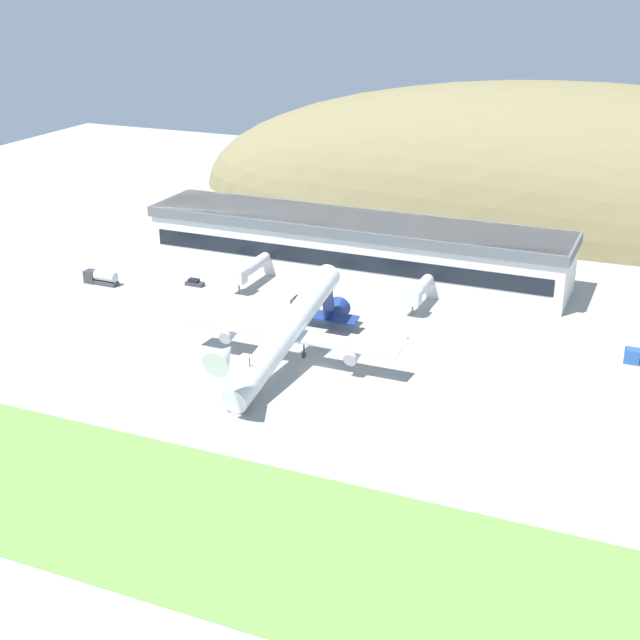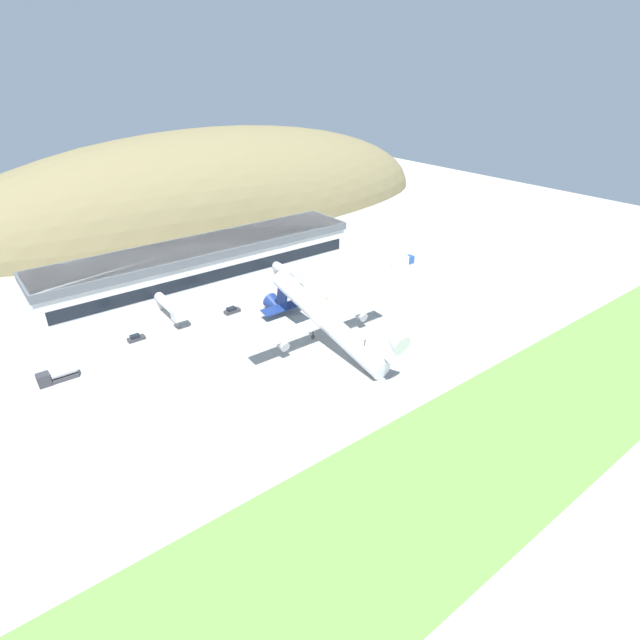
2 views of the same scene
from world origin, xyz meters
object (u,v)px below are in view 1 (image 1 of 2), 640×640
at_px(service_car_1, 195,283).
at_px(cargo_airplane, 288,332).
at_px(jetway_1, 418,291).
at_px(traffic_cone_0, 408,338).
at_px(service_car_0, 301,301).
at_px(box_truck, 615,352).
at_px(jetway_0, 249,269).
at_px(terminal_building, 355,243).
at_px(fuel_truck, 101,278).

bearing_deg(service_car_1, cargo_airplane, -38.64).
xyz_separation_m(jetway_1, traffic_cone_0, (2.83, -15.14, -3.71)).
relative_size(service_car_0, box_truck, 0.53).
bearing_deg(jetway_0, service_car_1, -159.71).
bearing_deg(cargo_airplane, jetway_0, 126.93).
bearing_deg(jetway_1, cargo_airplane, -110.79).
height_order(terminal_building, box_truck, terminal_building).
height_order(terminal_building, cargo_airplane, cargo_airplane).
height_order(terminal_building, service_car_0, terminal_building).
bearing_deg(box_truck, jetway_0, 173.61).
bearing_deg(jetway_0, traffic_cone_0, -19.10).
distance_m(terminal_building, service_car_0, 23.10).
xyz_separation_m(cargo_airplane, service_car_1, (-35.64, 28.49, -5.53)).
bearing_deg(box_truck, terminal_building, 156.66).
distance_m(jetway_0, jetway_1, 37.37).
xyz_separation_m(terminal_building, service_car_0, (-3.14, -21.93, -6.53)).
bearing_deg(service_car_1, jetway_0, 20.29).
height_order(service_car_0, fuel_truck, fuel_truck).
bearing_deg(jetway_0, service_car_0, -19.44).
distance_m(jetway_1, box_truck, 40.38).
relative_size(jetway_0, jetway_1, 1.18).
height_order(service_car_0, box_truck, box_truck).
bearing_deg(cargo_airplane, service_car_1, 141.36).
relative_size(terminal_building, fuel_truck, 12.02).
xyz_separation_m(jetway_1, service_car_0, (-22.77, -6.37, -3.34)).
xyz_separation_m(jetway_0, cargo_airplane, (24.51, -32.61, 2.16)).
distance_m(service_car_0, traffic_cone_0, 27.06).
bearing_deg(box_truck, traffic_cone_0, -171.61).
distance_m(cargo_airplane, box_truck, 57.43).
height_order(jetway_0, service_car_1, jetway_0).
bearing_deg(jetway_1, box_truck, -14.06).
xyz_separation_m(terminal_building, cargo_airplane, (6.78, -49.39, -1.04)).
height_order(service_car_1, fuel_truck, fuel_truck).
height_order(jetway_1, service_car_0, jetway_1).
bearing_deg(fuel_truck, box_truck, 1.42).
xyz_separation_m(terminal_building, fuel_truck, (-47.89, -27.99, -5.69)).
bearing_deg(jetway_0, terminal_building, 43.44).
bearing_deg(jetway_0, jetway_1, 1.88).
distance_m(jetway_0, service_car_1, 12.34).
bearing_deg(cargo_airplane, service_car_0, 109.87).
relative_size(fuel_truck, traffic_cone_0, 13.63).
xyz_separation_m(service_car_0, fuel_truck, (-44.75, -6.06, 0.85)).
relative_size(terminal_building, box_truck, 11.62).
bearing_deg(box_truck, fuel_truck, -178.58).
xyz_separation_m(cargo_airplane, service_car_0, (-9.93, 27.46, -5.50)).
relative_size(jetway_0, box_truck, 1.81).
bearing_deg(traffic_cone_0, fuel_truck, 177.80).
bearing_deg(traffic_cone_0, jetway_0, 160.90).
bearing_deg(box_truck, service_car_1, 177.09).
bearing_deg(service_car_0, service_car_1, 177.70).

